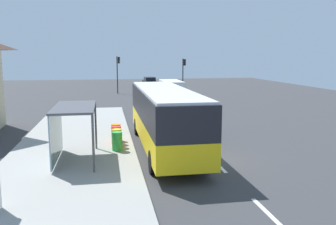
{
  "coord_description": "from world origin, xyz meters",
  "views": [
    {
      "loc": [
        -4.66,
        -15.79,
        4.91
      ],
      "look_at": [
        -1.0,
        5.07,
        1.5
      ],
      "focal_mm": 37.69,
      "sensor_mm": 36.0,
      "label": 1
    }
  ],
  "objects": [
    {
      "name": "ground_plane",
      "position": [
        0.0,
        14.0,
        -0.02
      ],
      "size": [
        56.0,
        92.0,
        0.04
      ],
      "primitive_type": "cube",
      "color": "#38383A"
    },
    {
      "name": "sidewalk_platform",
      "position": [
        -6.4,
        2.0,
        0.09
      ],
      "size": [
        6.2,
        30.0,
        0.18
      ],
      "primitive_type": "cube",
      "color": "#999993",
      "rests_on": "ground"
    },
    {
      "name": "lane_stripe_seg_0",
      "position": [
        0.25,
        -6.0,
        0.01
      ],
      "size": [
        0.16,
        2.2,
        0.01
      ],
      "primitive_type": "cube",
      "color": "silver",
      "rests_on": "ground"
    },
    {
      "name": "lane_stripe_seg_1",
      "position": [
        0.25,
        -1.0,
        0.01
      ],
      "size": [
        0.16,
        2.2,
        0.01
      ],
      "primitive_type": "cube",
      "color": "silver",
      "rests_on": "ground"
    },
    {
      "name": "lane_stripe_seg_2",
      "position": [
        0.25,
        4.0,
        0.01
      ],
      "size": [
        0.16,
        2.2,
        0.01
      ],
      "primitive_type": "cube",
      "color": "silver",
      "rests_on": "ground"
    },
    {
      "name": "lane_stripe_seg_3",
      "position": [
        0.25,
        9.0,
        0.01
      ],
      "size": [
        0.16,
        2.2,
        0.01
      ],
      "primitive_type": "cube",
      "color": "silver",
      "rests_on": "ground"
    },
    {
      "name": "lane_stripe_seg_4",
      "position": [
        0.25,
        14.0,
        0.01
      ],
      "size": [
        0.16,
        2.2,
        0.01
      ],
      "primitive_type": "cube",
      "color": "silver",
      "rests_on": "ground"
    },
    {
      "name": "lane_stripe_seg_5",
      "position": [
        0.25,
        19.0,
        0.01
      ],
      "size": [
        0.16,
        2.2,
        0.01
      ],
      "primitive_type": "cube",
      "color": "silver",
      "rests_on": "ground"
    },
    {
      "name": "lane_stripe_seg_6",
      "position": [
        0.25,
        24.0,
        0.01
      ],
      "size": [
        0.16,
        2.2,
        0.01
      ],
      "primitive_type": "cube",
      "color": "silver",
      "rests_on": "ground"
    },
    {
      "name": "lane_stripe_seg_7",
      "position": [
        0.25,
        29.0,
        0.01
      ],
      "size": [
        0.16,
        2.2,
        0.01
      ],
      "primitive_type": "cube",
      "color": "silver",
      "rests_on": "ground"
    },
    {
      "name": "bus",
      "position": [
        -1.71,
        2.09,
        1.84
      ],
      "size": [
        2.54,
        11.01,
        3.21
      ],
      "color": "yellow",
      "rests_on": "ground"
    },
    {
      "name": "white_van",
      "position": [
        2.2,
        21.24,
        1.34
      ],
      "size": [
        2.08,
        5.23,
        2.3
      ],
      "color": "white",
      "rests_on": "ground"
    },
    {
      "name": "sedan_near",
      "position": [
        2.3,
        41.33,
        0.79
      ],
      "size": [
        2.02,
        4.49,
        1.52
      ],
      "color": "black",
      "rests_on": "ground"
    },
    {
      "name": "sedan_far",
      "position": [
        2.3,
        29.31,
        0.79
      ],
      "size": [
        2.01,
        4.48,
        1.52
      ],
      "color": "#195933",
      "rests_on": "ground"
    },
    {
      "name": "recycling_bin_green",
      "position": [
        -4.2,
        1.69,
        0.66
      ],
      "size": [
        0.52,
        0.52,
        0.95
      ],
      "primitive_type": "cylinder",
      "color": "green",
      "rests_on": "sidewalk_platform"
    },
    {
      "name": "recycling_bin_yellow",
      "position": [
        -4.2,
        2.39,
        0.66
      ],
      "size": [
        0.52,
        0.52,
        0.95
      ],
      "primitive_type": "cylinder",
      "color": "yellow",
      "rests_on": "sidewalk_platform"
    },
    {
      "name": "recycling_bin_red",
      "position": [
        -4.2,
        3.09,
        0.66
      ],
      "size": [
        0.52,
        0.52,
        0.95
      ],
      "primitive_type": "cylinder",
      "color": "red",
      "rests_on": "sidewalk_platform"
    },
    {
      "name": "recycling_bin_orange",
      "position": [
        -4.2,
        3.79,
        0.66
      ],
      "size": [
        0.52,
        0.52,
        0.95
      ],
      "primitive_type": "cylinder",
      "color": "orange",
      "rests_on": "sidewalk_platform"
    },
    {
      "name": "traffic_light_near_side",
      "position": [
        5.5,
        30.1,
        3.06
      ],
      "size": [
        0.49,
        0.28,
        4.57
      ],
      "color": "#2D2D2D",
      "rests_on": "ground"
    },
    {
      "name": "traffic_light_far_side",
      "position": [
        -3.1,
        30.9,
        3.24
      ],
      "size": [
        0.49,
        0.28,
        4.86
      ],
      "color": "#2D2D2D",
      "rests_on": "ground"
    },
    {
      "name": "bus_shelter",
      "position": [
        -6.41,
        0.34,
        2.1
      ],
      "size": [
        1.8,
        4.0,
        2.5
      ],
      "color": "#4C4C51",
      "rests_on": "sidewalk_platform"
    }
  ]
}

